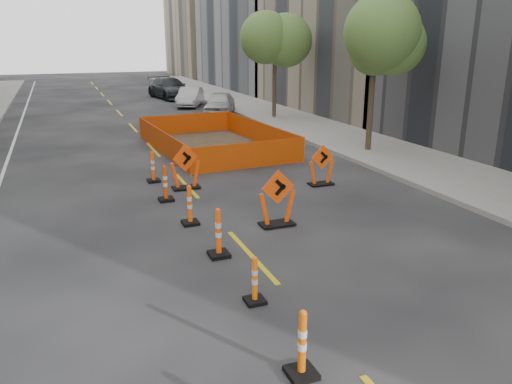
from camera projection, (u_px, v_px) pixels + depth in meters
name	position (u px, v px, depth m)	size (l,w,h in m)	color
ground_plane	(344.00, 357.00, 7.65)	(140.00, 140.00, 0.00)	black
sidewalk_right	(379.00, 150.00, 21.45)	(4.00, 90.00, 0.15)	gray
bld_right_c	(384.00, 1.00, 32.70)	(12.00, 16.00, 14.00)	gray
bld_right_e	(222.00, 11.00, 63.32)	(12.00, 14.00, 16.00)	tan
tree_r_b	(375.00, 42.00, 19.93)	(2.80, 2.80, 5.95)	#382B1E
tree_r_c	(275.00, 41.00, 28.81)	(2.80, 2.80, 5.95)	#382B1E
channelizer_2	(302.00, 343.00, 7.08)	(0.42, 0.42, 1.07)	#DD5809
channelizer_3	(255.00, 280.00, 9.10)	(0.37, 0.37, 0.93)	#FF650A
channelizer_4	(218.00, 233.00, 11.02)	(0.45, 0.45, 1.14)	#FA4F0A
channelizer_5	(190.00, 205.00, 12.95)	(0.42, 0.42, 1.08)	#FF4F0A
channelizer_6	(165.00, 183.00, 14.83)	(0.43, 0.43, 1.10)	red
channelizer_7	(153.00, 167.00, 16.80)	(0.42, 0.42, 1.06)	#E64B09
chevron_sign_left	(185.00, 167.00, 15.97)	(0.98, 0.59, 1.47)	#F4420A
chevron_sign_center	(277.00, 198.00, 12.80)	(1.00, 0.60, 1.51)	#EB4409
chevron_sign_right	(322.00, 165.00, 16.41)	(0.91, 0.55, 1.37)	#E84609
safety_fence	(213.00, 137.00, 22.01)	(4.65, 7.91, 0.99)	#F2470C
parked_car_near	(220.00, 103.00, 31.53)	(1.70, 4.22, 1.44)	#BDBDBF
parked_car_mid	(190.00, 97.00, 35.49)	(1.40, 4.02, 1.32)	#ADADB2
parked_car_far	(170.00, 88.00, 40.15)	(2.28, 5.61, 1.63)	black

